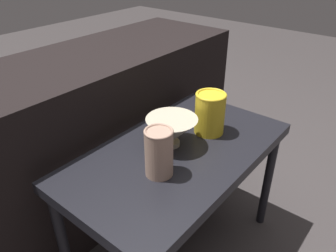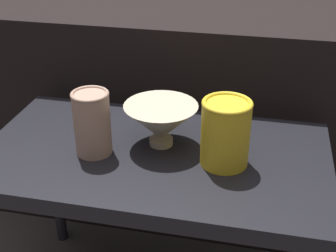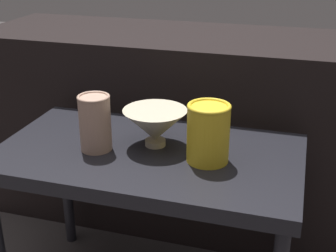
% 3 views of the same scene
% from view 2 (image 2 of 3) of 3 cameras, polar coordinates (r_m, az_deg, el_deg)
% --- Properties ---
extents(table, '(0.84, 0.47, 0.52)m').
position_cam_2_polar(table, '(1.16, -1.64, -5.44)').
color(table, black).
rests_on(table, ground_plane).
extents(couch_backdrop, '(1.60, 0.50, 0.73)m').
position_cam_2_polar(couch_backdrop, '(1.66, 2.81, 1.79)').
color(couch_backdrop, black).
rests_on(couch_backdrop, ground_plane).
extents(bowl, '(0.18, 0.18, 0.11)m').
position_cam_2_polar(bowl, '(1.13, -0.86, 0.43)').
color(bowl, '#B2A88E').
rests_on(bowl, table).
extents(vase_textured_left, '(0.09, 0.09, 0.16)m').
position_cam_2_polar(vase_textured_left, '(1.10, -9.24, 0.46)').
color(vase_textured_left, tan).
rests_on(vase_textured_left, table).
extents(vase_colorful_right, '(0.11, 0.11, 0.16)m').
position_cam_2_polar(vase_colorful_right, '(1.05, 7.02, -0.72)').
color(vase_colorful_right, gold).
rests_on(vase_colorful_right, table).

